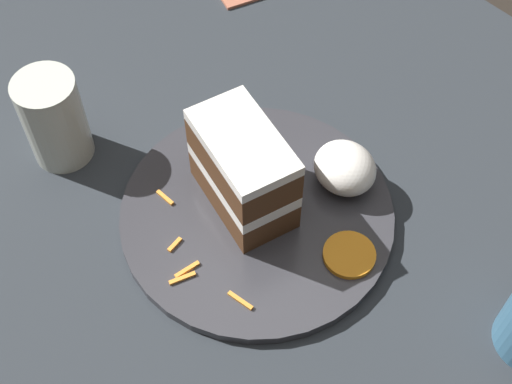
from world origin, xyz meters
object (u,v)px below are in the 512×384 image
at_px(plate, 256,215).
at_px(cake_slice, 239,173).
at_px(orange_garnish, 349,255).
at_px(drinking_glass, 56,124).
at_px(cream_dollop, 345,168).

xyz_separation_m(plate, cake_slice, (-0.02, -0.00, 0.06)).
relative_size(cake_slice, orange_garnish, 2.42).
bearing_deg(drinking_glass, plate, 25.42).
distance_m(cream_dollop, drinking_glass, 0.30).
bearing_deg(plate, orange_garnish, 18.33).
height_order(plate, cake_slice, cake_slice).
bearing_deg(drinking_glass, cream_dollop, 38.64).
xyz_separation_m(cake_slice, cream_dollop, (0.05, 0.10, -0.03)).
xyz_separation_m(plate, cream_dollop, (0.03, 0.09, 0.03)).
bearing_deg(cream_dollop, cake_slice, -118.62).
bearing_deg(orange_garnish, plate, -161.67).
xyz_separation_m(cake_slice, orange_garnish, (0.12, 0.04, -0.05)).
bearing_deg(cake_slice, orange_garnish, 119.09).
relative_size(plate, cream_dollop, 4.18).
distance_m(plate, cake_slice, 0.06).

